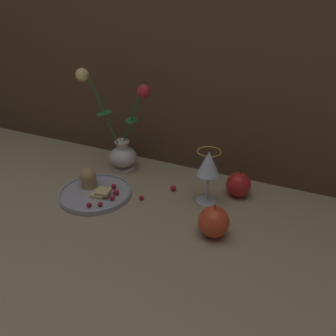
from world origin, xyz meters
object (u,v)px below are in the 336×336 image
plate_with_pastries (94,190)px  apple_near_glass (214,222)px  vase (122,145)px  wine_glass (208,165)px  apple_beside_vase (239,185)px

plate_with_pastries → apple_near_glass: bearing=-4.9°
vase → plate_with_pastries: 0.20m
wine_glass → vase: bearing=167.6°
vase → apple_beside_vase: bearing=-0.5°
plate_with_pastries → apple_beside_vase: size_ratio=2.54×
wine_glass → apple_beside_vase: (0.08, 0.07, -0.08)m
vase → apple_beside_vase: size_ratio=3.93×
plate_with_pastries → wine_glass: wine_glass is taller
wine_glass → apple_near_glass: 0.18m
vase → apple_near_glass: vase is taller
vase → wine_glass: bearing=-12.4°
plate_with_pastries → apple_near_glass: size_ratio=2.39×
plate_with_pastries → apple_beside_vase: bearing=23.6°
apple_near_glass → plate_with_pastries: bearing=175.1°
vase → wine_glass: (0.34, -0.07, 0.03)m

